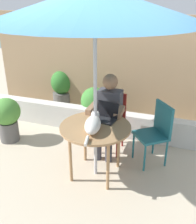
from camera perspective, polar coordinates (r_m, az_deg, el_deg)
ground_plane at (r=3.69m, az=-0.52°, el=-13.18°), size 14.00×14.00×0.00m
fence_back at (r=4.99m, az=7.13°, el=9.36°), size 5.65×0.08×1.93m
planter_wall_low at (r=4.50m, az=4.33°, el=-2.57°), size 5.08×0.20×0.42m
patio_table at (r=3.33m, az=-0.56°, el=-4.15°), size 0.90×0.90×0.73m
patio_umbrella at (r=2.92m, az=-0.69°, el=22.61°), size 2.32×2.32×2.34m
chair_occupied at (r=4.00m, az=2.91°, el=-1.16°), size 0.40×0.40×0.89m
chair_empty at (r=3.75m, az=12.62°, el=-3.64°), size 0.56×0.56×0.89m
person_seated at (r=3.79m, az=2.29°, el=0.17°), size 0.48×0.48×1.23m
laptop at (r=3.46m, az=1.77°, el=-0.51°), size 0.33×0.29×0.21m
cat at (r=3.16m, az=-1.09°, el=-2.62°), size 0.27×0.65×0.17m
potted_plant_near_fence at (r=5.62m, az=-7.87°, el=5.16°), size 0.44×0.44×0.80m
potted_plant_by_chair at (r=4.79m, az=-0.83°, el=1.64°), size 0.49×0.49×0.72m
potted_plant_corner at (r=4.48m, az=-19.23°, el=-1.00°), size 0.45×0.45×0.74m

